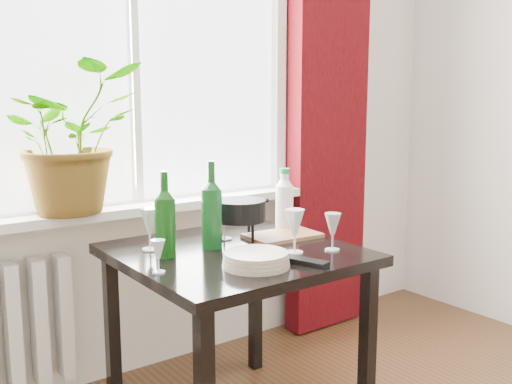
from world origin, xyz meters
TOP-DOWN VIEW (x-y plane):
  - window at (0.00, 2.22)m, footprint 1.72×0.08m
  - windowsill at (0.00, 2.15)m, footprint 1.72×0.20m
  - curtain at (1.12, 2.12)m, footprint 0.50×0.12m
  - table at (0.10, 1.55)m, footprint 0.85×0.85m
  - potted_plant at (-0.32, 2.12)m, footprint 0.63×0.56m
  - wine_bottle_left at (-0.16, 1.62)m, footprint 0.10×0.10m
  - wine_bottle_right at (0.04, 1.62)m, footprint 0.11×0.11m
  - bottle_amber at (0.14, 1.80)m, footprint 0.07×0.07m
  - cleaning_bottle at (0.47, 1.70)m, footprint 0.09×0.09m
  - wineglass_front_right at (0.25, 1.37)m, footprint 0.09×0.09m
  - wineglass_far_right at (0.39, 1.31)m, footprint 0.08×0.08m
  - wineglass_back_center at (0.15, 1.71)m, footprint 0.07×0.07m
  - wineglass_back_left at (-0.17, 1.73)m, footprint 0.09×0.09m
  - wineglass_front_left at (-0.28, 1.45)m, footprint 0.06×0.06m
  - plate_stack at (0.03, 1.31)m, footprint 0.31×0.31m
  - fondue_pot at (0.20, 1.67)m, footprint 0.29×0.26m
  - tv_remote at (0.18, 1.24)m, footprint 0.10×0.19m
  - cutting_board at (0.37, 1.59)m, footprint 0.31×0.21m

SIDE VIEW (x-z plane):
  - table at x=0.10m, z-range 0.28..1.02m
  - cutting_board at x=0.37m, z-range 0.74..0.76m
  - tv_remote at x=0.18m, z-range 0.74..0.76m
  - plate_stack at x=0.03m, z-range 0.74..0.79m
  - wineglass_front_left at x=-0.28m, z-range 0.74..0.85m
  - wineglass_far_right at x=0.39m, z-range 0.74..0.89m
  - fondue_pot at x=0.20m, z-range 0.74..0.91m
  - wineglass_back_left at x=-0.17m, z-range 0.74..0.91m
  - wineglass_back_center at x=0.15m, z-range 0.74..0.91m
  - windowsill at x=0.00m, z-range 0.80..0.84m
  - wineglass_front_right at x=0.25m, z-range 0.74..0.91m
  - bottle_amber at x=0.14m, z-range 0.74..0.98m
  - cleaning_bottle at x=0.47m, z-range 0.74..1.02m
  - wine_bottle_left at x=-0.16m, z-range 0.74..1.06m
  - wine_bottle_right at x=0.04m, z-range 0.74..1.09m
  - potted_plant at x=-0.32m, z-range 0.84..1.47m
  - curtain at x=1.12m, z-range 0.01..2.58m
  - window at x=0.00m, z-range 0.79..2.41m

